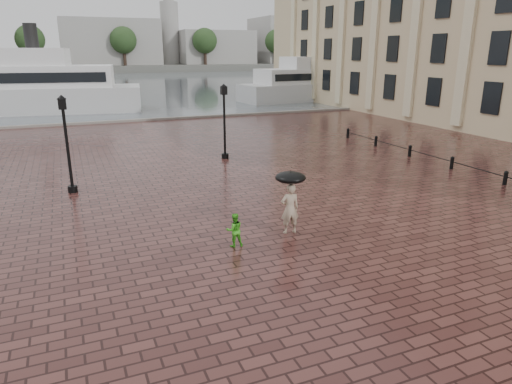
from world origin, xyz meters
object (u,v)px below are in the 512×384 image
Objects in this scene: child_pedestrian at (234,230)px; ferry_near at (4,87)px; street_lamps at (84,126)px; ferry_far at (323,82)px; adult_pedestrian at (290,209)px.

child_pedestrian is 0.04× the size of ferry_near.
ferry_far reaches higher than street_lamps.
street_lamps is 8.24× the size of adult_pedestrian.
ferry_near reaches higher than street_lamps.
ferry_near is at bearing 103.31° from street_lamps.
adult_pedestrian reaches higher than child_pedestrian.
ferry_far reaches higher than adult_pedestrian.
adult_pedestrian is at bearing -127.45° from ferry_far.
street_lamps is 42.46m from ferry_far.
adult_pedestrian is 2.32m from child_pedestrian.
adult_pedestrian is at bearing -165.90° from child_pedestrian.
ferry_far is at bearing 40.94° from street_lamps.
ferry_far is (25.85, 41.65, 1.39)m from adult_pedestrian.
adult_pedestrian is at bearing -64.72° from ferry_near.
ferry_far is (32.07, 27.82, 0.00)m from street_lamps.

